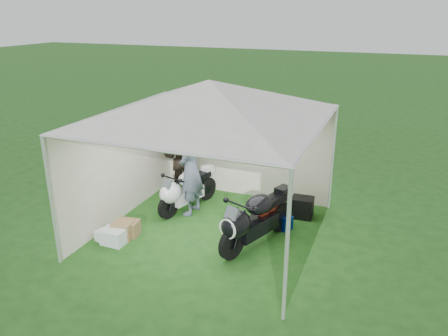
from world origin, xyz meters
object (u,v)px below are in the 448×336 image
(motorcycle_white, at_px, (185,189))
(paddock_stand, at_px, (282,222))
(crate_0, at_px, (114,236))
(motorcycle_black, at_px, (254,219))
(canopy_tent, at_px, (210,103))
(crate_3, at_px, (127,228))
(equipment_box, at_px, (302,207))
(crate_1, at_px, (123,230))
(crate_2, at_px, (103,236))
(person_blue_jacket, at_px, (191,169))
(person_dark_jacket, at_px, (181,157))

(motorcycle_white, xyz_separation_m, paddock_stand, (2.19, -0.06, -0.35))
(crate_0, bearing_deg, motorcycle_black, 19.98)
(canopy_tent, height_order, crate_0, canopy_tent)
(motorcycle_white, relative_size, crate_3, 3.91)
(equipment_box, relative_size, crate_1, 1.22)
(motorcycle_white, relative_size, paddock_stand, 4.56)
(paddock_stand, height_order, crate_2, paddock_stand)
(paddock_stand, relative_size, crate_3, 0.86)
(person_blue_jacket, distance_m, crate_1, 1.87)
(motorcycle_white, bearing_deg, crate_1, -93.66)
(canopy_tent, xyz_separation_m, crate_0, (-1.50, -1.14, -2.43))
(person_dark_jacket, distance_m, equipment_box, 3.01)
(crate_0, bearing_deg, motorcycle_white, 72.05)
(person_blue_jacket, xyz_separation_m, crate_0, (-0.78, -1.75, -0.85))
(person_blue_jacket, bearing_deg, motorcycle_black, 63.06)
(paddock_stand, relative_size, crate_0, 0.87)
(motorcycle_black, xyz_separation_m, person_dark_jacket, (-2.33, 1.70, 0.36))
(motorcycle_black, distance_m, paddock_stand, 1.02)
(motorcycle_white, distance_m, crate_0, 1.95)
(motorcycle_black, relative_size, crate_0, 4.46)
(equipment_box, xyz_separation_m, crate_2, (-3.30, -2.40, -0.12))
(motorcycle_black, bearing_deg, person_dark_jacket, 164.38)
(crate_0, xyz_separation_m, crate_1, (0.03, 0.26, 0.02))
(motorcycle_black, xyz_separation_m, person_blue_jacket, (-1.68, 0.86, 0.44))
(canopy_tent, height_order, person_blue_jacket, canopy_tent)
(paddock_stand, bearing_deg, person_dark_jacket, 162.64)
(equipment_box, relative_size, crate_3, 1.00)
(person_dark_jacket, xyz_separation_m, equipment_box, (2.92, -0.18, -0.69))
(crate_2, bearing_deg, person_blue_jacket, 59.31)
(crate_3, bearing_deg, paddock_stand, 26.67)
(motorcycle_black, height_order, crate_3, motorcycle_black)
(crate_0, bearing_deg, crate_2, 177.29)
(crate_1, bearing_deg, person_dark_jacket, 87.68)
(motorcycle_white, distance_m, crate_3, 1.57)
(paddock_stand, relative_size, person_dark_jacket, 0.21)
(canopy_tent, height_order, person_dark_jacket, canopy_tent)
(paddock_stand, bearing_deg, crate_3, -153.33)
(motorcycle_white, distance_m, motorcycle_black, 2.09)
(crate_0, relative_size, crate_3, 0.98)
(canopy_tent, height_order, crate_3, canopy_tent)
(equipment_box, bearing_deg, motorcycle_black, -111.10)
(canopy_tent, distance_m, person_blue_jacket, 1.84)
(canopy_tent, height_order, equipment_box, canopy_tent)
(person_blue_jacket, bearing_deg, crate_1, -26.59)
(crate_2, height_order, crate_3, crate_3)
(crate_0, distance_m, crate_1, 0.26)
(motorcycle_white, height_order, crate_0, motorcycle_white)
(person_blue_jacket, height_order, crate_1, person_blue_jacket)
(canopy_tent, distance_m, crate_0, 3.07)
(motorcycle_black, bearing_deg, equipment_box, 89.35)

